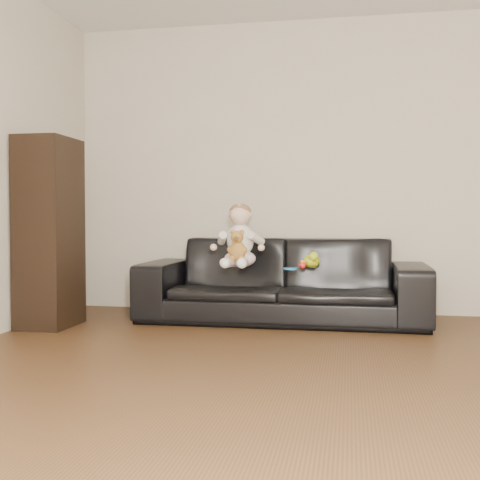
% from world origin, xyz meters
% --- Properties ---
extents(floor, '(5.50, 5.50, 0.00)m').
position_xyz_m(floor, '(0.00, 0.00, 0.00)').
color(floor, '#4A2F1A').
rests_on(floor, ground).
extents(wall_back, '(5.00, 0.00, 5.00)m').
position_xyz_m(wall_back, '(0.00, 2.75, 1.30)').
color(wall_back, beige).
rests_on(wall_back, ground).
extents(sofa, '(2.32, 0.93, 0.67)m').
position_xyz_m(sofa, '(-0.55, 2.25, 0.34)').
color(sofa, black).
rests_on(sofa, floor).
extents(cabinet, '(0.37, 0.50, 1.46)m').
position_xyz_m(cabinet, '(-2.30, 1.66, 0.73)').
color(cabinet, black).
rests_on(cabinet, floor).
extents(shelf_item, '(0.18, 0.25, 0.28)m').
position_xyz_m(shelf_item, '(-2.28, 1.66, 1.06)').
color(shelf_item, silver).
rests_on(shelf_item, cabinet).
extents(baby, '(0.35, 0.44, 0.52)m').
position_xyz_m(baby, '(-0.89, 2.12, 0.67)').
color(baby, silver).
rests_on(baby, sofa).
extents(teddy_bear, '(0.14, 0.14, 0.24)m').
position_xyz_m(teddy_bear, '(-0.88, 1.97, 0.62)').
color(teddy_bear, olive).
rests_on(teddy_bear, sofa).
extents(toy_green, '(0.19, 0.20, 0.11)m').
position_xyz_m(toy_green, '(-0.31, 2.15, 0.50)').
color(toy_green, '#ACC617').
rests_on(toy_green, sofa).
extents(toy_rattle, '(0.07, 0.07, 0.06)m').
position_xyz_m(toy_rattle, '(-0.37, 2.06, 0.47)').
color(toy_rattle, red).
rests_on(toy_rattle, sofa).
extents(toy_blue_disc, '(0.12, 0.12, 0.01)m').
position_xyz_m(toy_blue_disc, '(-0.46, 1.98, 0.45)').
color(toy_blue_disc, '#1778BB').
rests_on(toy_blue_disc, sofa).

